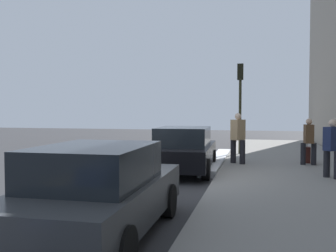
{
  "coord_description": "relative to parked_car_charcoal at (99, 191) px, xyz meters",
  "views": [
    {
      "loc": [
        -11.21,
        -2.14,
        2.06
      ],
      "look_at": [
        0.03,
        0.49,
        1.58
      ],
      "focal_mm": 40.18,
      "sensor_mm": 36.0,
      "label": 1
    }
  ],
  "objects": [
    {
      "name": "lane_stripe_centre",
      "position": [
        5.62,
        2.89,
        -0.75
      ],
      "size": [
        28.0,
        0.14,
        0.01
      ],
      "primitive_type": "cube",
      "color": "gold",
      "rests_on": "ground"
    },
    {
      "name": "snow_bank_curb",
      "position": [
        9.03,
        -1.01,
        -0.65
      ],
      "size": [
        6.69,
        0.56,
        0.22
      ],
      "primitive_type": "cube",
      "color": "white",
      "rests_on": "ground"
    },
    {
      "name": "parked_car_charcoal",
      "position": [
        0.0,
        0.0,
        0.0
      ],
      "size": [
        4.3,
        1.95,
        1.51
      ],
      "color": "black",
      "rests_on": "ground"
    },
    {
      "name": "sidewalk",
      "position": [
        5.62,
        -3.61,
        -0.68
      ],
      "size": [
        28.0,
        4.6,
        0.15
      ],
      "primitive_type": "cube",
      "color": "gray",
      "rests_on": "ground"
    },
    {
      "name": "traffic_light_pole",
      "position": [
        11.26,
        -1.77,
        2.09
      ],
      "size": [
        0.35,
        0.26,
        3.95
      ],
      "color": "#2D2D19",
      "rests_on": "sidewalk"
    },
    {
      "name": "parked_car_black",
      "position": [
        6.59,
        -0.14,
        -0.0
      ],
      "size": [
        4.31,
        2.03,
        1.51
      ],
      "color": "black",
      "rests_on": "ground"
    },
    {
      "name": "pedestrian_navy_coat",
      "position": [
        5.71,
        -4.55,
        0.28
      ],
      "size": [
        0.5,
        0.53,
        1.66
      ],
      "color": "black",
      "rests_on": "sidewalk"
    },
    {
      "name": "rolling_suitcase",
      "position": [
        8.85,
        -4.27,
        -0.31
      ],
      "size": [
        0.34,
        0.22,
        0.94
      ],
      "color": "#471E19",
      "rests_on": "sidewalk"
    },
    {
      "name": "pedestrian_tan_coat",
      "position": [
        8.09,
        -1.83,
        0.36
      ],
      "size": [
        0.58,
        0.53,
        1.82
      ],
      "color": "black",
      "rests_on": "sidewalk"
    },
    {
      "name": "ground_plane",
      "position": [
        5.62,
        -0.31,
        -0.76
      ],
      "size": [
        56.0,
        56.0,
        0.0
      ],
      "primitive_type": "plane",
      "color": "#333335"
    },
    {
      "name": "pedestrian_brown_coat",
      "position": [
        8.31,
        -4.26,
        0.26
      ],
      "size": [
        0.46,
        0.54,
        1.63
      ],
      "color": "black",
      "rests_on": "sidewalk"
    }
  ]
}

